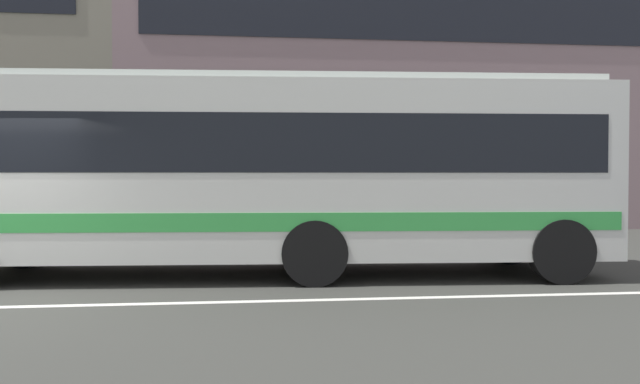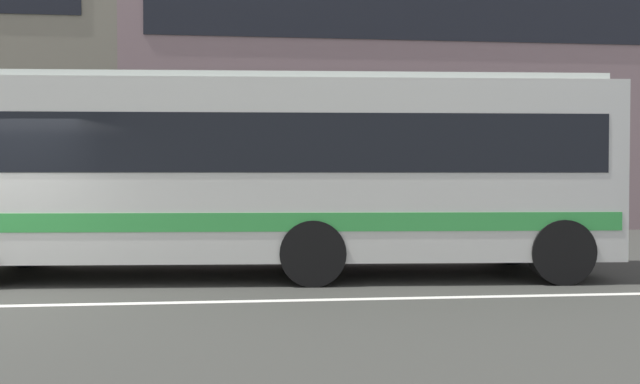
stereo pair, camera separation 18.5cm
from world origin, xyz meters
name	(u,v)px [view 2 (the right image)]	position (x,y,z in m)	size (l,w,h in m)	color
apartment_block_right	(394,65)	(9.12, 15.91, 5.92)	(18.38, 11.21, 11.85)	gray
transit_bus	(271,168)	(4.07, 2.28, 1.79)	(11.11, 3.14, 3.25)	silver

